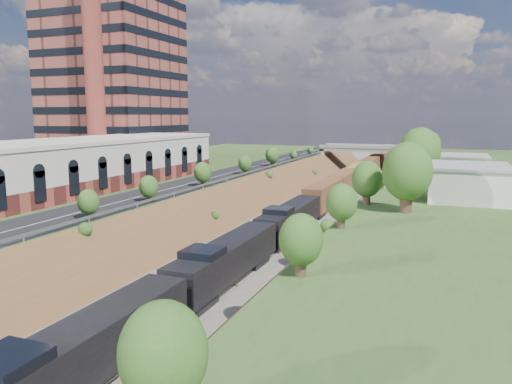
# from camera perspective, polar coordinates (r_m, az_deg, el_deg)

# --- Properties ---
(platform_left) EXTENTS (44.00, 180.00, 5.00)m
(platform_left) POSITION_cam_1_polar(r_m,az_deg,el_deg) (93.30, -14.46, 0.58)
(platform_left) COLOR #365422
(platform_left) RESTS_ON ground
(embankment_left) EXTENTS (10.00, 180.00, 10.00)m
(embankment_left) POSITION_cam_1_polar(r_m,az_deg,el_deg) (82.96, -1.92, -1.90)
(embankment_left) COLOR brown
(embankment_left) RESTS_ON ground
(embankment_right) EXTENTS (10.00, 180.00, 10.00)m
(embankment_right) POSITION_cam_1_polar(r_m,az_deg,el_deg) (77.19, 13.30, -2.94)
(embankment_right) COLOR brown
(embankment_right) RESTS_ON ground
(rail_left_track) EXTENTS (1.58, 180.00, 0.18)m
(rail_left_track) POSITION_cam_1_polar(r_m,az_deg,el_deg) (80.08, 3.62, -2.24)
(rail_left_track) COLOR gray
(rail_left_track) RESTS_ON ground
(rail_right_track) EXTENTS (1.58, 180.00, 0.18)m
(rail_right_track) POSITION_cam_1_polar(r_m,az_deg,el_deg) (78.70, 7.24, -2.48)
(rail_right_track) COLOR gray
(rail_right_track) RESTS_ON ground
(road) EXTENTS (8.00, 180.00, 0.10)m
(road) POSITION_cam_1_polar(r_m,az_deg,el_deg) (84.03, -4.76, 1.70)
(road) COLOR black
(road) RESTS_ON platform_left
(guardrail) EXTENTS (0.10, 171.00, 0.70)m
(guardrail) POSITION_cam_1_polar(r_m,az_deg,el_deg) (82.09, -2.25, 1.90)
(guardrail) COLOR #99999E
(guardrail) RESTS_ON platform_left
(commercial_building) EXTENTS (14.30, 62.30, 7.00)m
(commercial_building) POSITION_cam_1_polar(r_m,az_deg,el_deg) (72.50, -21.53, 2.73)
(commercial_building) COLOR maroon
(commercial_building) RESTS_ON platform_left
(highrise_tower) EXTENTS (22.00, 22.00, 53.90)m
(highrise_tower) POSITION_cam_1_polar(r_m,az_deg,el_deg) (109.99, -16.18, 17.61)
(highrise_tower) COLOR brown
(highrise_tower) RESTS_ON platform_left
(smokestack) EXTENTS (3.20, 3.20, 40.00)m
(smokestack) POSITION_cam_1_polar(r_m,az_deg,el_deg) (91.54, -18.09, 14.40)
(smokestack) COLOR maroon
(smokestack) RESTS_ON platform_left
(overpass) EXTENTS (24.50, 8.30, 7.40)m
(overpass) POSITION_cam_1_polar(r_m,az_deg,el_deg) (138.97, 12.45, 4.27)
(overpass) COLOR gray
(overpass) RESTS_ON ground
(white_building_near) EXTENTS (9.00, 12.00, 4.00)m
(white_building_near) POSITION_cam_1_polar(r_m,az_deg,el_deg) (67.54, 23.11, 0.95)
(white_building_near) COLOR silver
(white_building_near) RESTS_ON platform_right
(white_building_far) EXTENTS (8.00, 10.00, 3.60)m
(white_building_far) POSITION_cam_1_polar(r_m,az_deg,el_deg) (89.40, 22.37, 2.62)
(white_building_far) COLOR silver
(white_building_far) RESTS_ON platform_right
(tree_right_large) EXTENTS (5.25, 5.25, 7.61)m
(tree_right_large) POSITION_cam_1_polar(r_m,az_deg,el_deg) (55.44, 16.90, 2.20)
(tree_right_large) COLOR #473323
(tree_right_large) RESTS_ON platform_right
(tree_left_crest) EXTENTS (2.45, 2.45, 3.55)m
(tree_left_crest) POSITION_cam_1_polar(r_m,az_deg,el_deg) (48.68, -21.68, -1.71)
(tree_left_crest) COLOR #473323
(tree_left_crest) RESTS_ON platform_left
(freight_train) EXTENTS (3.10, 157.60, 4.61)m
(freight_train) POSITION_cam_1_polar(r_m,az_deg,el_deg) (95.56, 9.87, 1.00)
(freight_train) COLOR black
(freight_train) RESTS_ON ground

